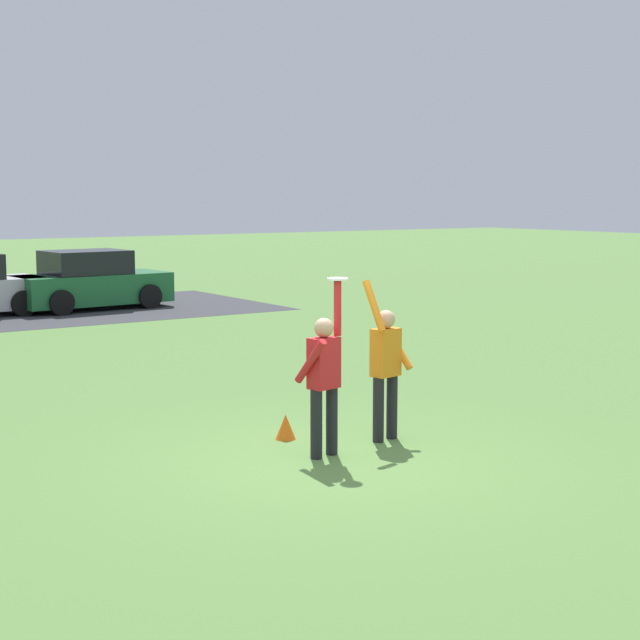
% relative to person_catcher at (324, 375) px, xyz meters
% --- Properties ---
extents(ground_plane, '(120.00, 120.00, 0.00)m').
position_rel_person_catcher_xyz_m(ground_plane, '(-0.00, -0.17, -0.98)').
color(ground_plane, '#567F3D').
extents(person_catcher, '(0.57, 0.49, 2.08)m').
position_rel_person_catcher_xyz_m(person_catcher, '(0.00, 0.00, 0.00)').
color(person_catcher, black).
rests_on(person_catcher, ground_plane).
extents(person_defender, '(0.60, 0.51, 2.04)m').
position_rel_person_catcher_xyz_m(person_defender, '(1.08, 0.22, -0.00)').
color(person_defender, black).
rests_on(person_defender, ground_plane).
extents(frisbee_disc, '(0.24, 0.24, 0.02)m').
position_rel_person_catcher_xyz_m(frisbee_disc, '(0.22, 0.04, 1.11)').
color(frisbee_disc, white).
rests_on(frisbee_disc, person_catcher).
extents(parked_car_green, '(4.22, 2.27, 1.59)m').
position_rel_person_catcher_xyz_m(parked_car_green, '(3.29, 16.12, -0.25)').
color(parked_car_green, '#1E6633').
rests_on(parked_car_green, ground_plane).
extents(field_cone_orange, '(0.26, 0.26, 0.32)m').
position_rel_person_catcher_xyz_m(field_cone_orange, '(0.06, 0.96, -0.82)').
color(field_cone_orange, orange).
rests_on(field_cone_orange, ground_plane).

